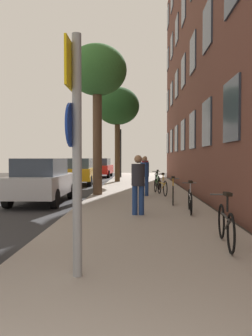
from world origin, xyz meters
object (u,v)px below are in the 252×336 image
at_px(traffic_light, 119,145).
at_px(pedestrian_1, 145,173).
at_px(bicycle_3, 162,186).
at_px(bicycle_0, 226,225).
at_px(car_1, 42,180).
at_px(sign_post, 75,137).
at_px(tree_near, 97,74).
at_px(pedestrian_0, 138,181).
at_px(car_3, 100,167).
at_px(bicycle_4, 157,184).
at_px(bicycle_5, 157,181).
at_px(pedestrian_2, 145,169).
at_px(bicycle_2, 173,193).
at_px(car_2, 79,171).
at_px(tree_far, 117,107).
at_px(bicycle_1, 190,200).

relative_size(traffic_light, pedestrian_1, 2.41).
bearing_deg(bicycle_3, bicycle_0, -86.22).
bearing_deg(car_1, sign_post, -70.86).
distance_m(tree_near, bicycle_3, 5.40).
bearing_deg(tree_near, sign_post, -84.71).
distance_m(pedestrian_0, car_3, 19.97).
height_order(bicycle_0, car_1, car_1).
bearing_deg(traffic_light, bicycle_3, -79.01).
distance_m(tree_near, bicycle_4, 5.58).
distance_m(bicycle_5, pedestrian_2, 1.20).
xyz_separation_m(bicycle_0, car_3, (-4.79, 22.79, 0.35)).
xyz_separation_m(bicycle_2, pedestrian_0, (-1.17, -2.31, 0.56)).
relative_size(pedestrian_2, car_1, 0.39).
distance_m(pedestrian_0, car_1, 4.62).
distance_m(bicycle_4, pedestrian_2, 2.83).
height_order(traffic_light, bicycle_3, traffic_light).
xyz_separation_m(pedestrian_1, car_3, (-3.53, 15.19, -0.18)).
bearing_deg(car_2, bicycle_5, -33.09).
height_order(bicycle_2, car_1, car_1).
bearing_deg(car_2, pedestrian_1, -60.58).
xyz_separation_m(bicycle_0, pedestrian_1, (-1.25, 7.61, 0.54)).
bearing_deg(traffic_light, tree_near, -90.99).
xyz_separation_m(bicycle_3, car_2, (-4.60, 6.55, 0.36)).
xyz_separation_m(traffic_light, bicycle_3, (2.48, -12.75, -2.25)).
height_order(sign_post, bicycle_5, sign_post).
relative_size(tree_near, bicycle_5, 3.68).
bearing_deg(bicycle_0, tree_far, 100.23).
bearing_deg(bicycle_1, car_2, 114.86).
bearing_deg(car_3, tree_far, -74.45).
height_order(tree_near, pedestrian_1, tree_near).
bearing_deg(tree_far, pedestrian_1, -78.98).
xyz_separation_m(bicycle_3, car_1, (-4.48, -1.78, 0.36)).
height_order(sign_post, pedestrian_0, sign_post).
xyz_separation_m(bicycle_2, bicycle_3, (-0.18, 2.51, 0.00)).
distance_m(bicycle_0, bicycle_1, 3.55).
bearing_deg(pedestrian_1, tree_near, 167.61).
xyz_separation_m(pedestrian_1, car_2, (-3.87, 6.86, -0.18)).
xyz_separation_m(traffic_light, pedestrian_1, (1.74, -13.05, -1.71)).
distance_m(tree_far, bicycle_2, 11.69).
relative_size(bicycle_3, car_2, 0.41).
relative_size(pedestrian_0, car_2, 0.39).
bearing_deg(car_1, pedestrian_0, -41.12).
height_order(bicycle_2, bicycle_5, bicycle_5).
distance_m(tree_near, car_3, 15.45).
height_order(sign_post, bicycle_4, sign_post).
bearing_deg(traffic_light, car_2, -108.90).
relative_size(sign_post, car_2, 0.76).
relative_size(tree_far, pedestrian_2, 3.76).
relative_size(sign_post, tree_far, 0.50).
xyz_separation_m(tree_near, pedestrian_0, (1.70, -4.95, -4.12)).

